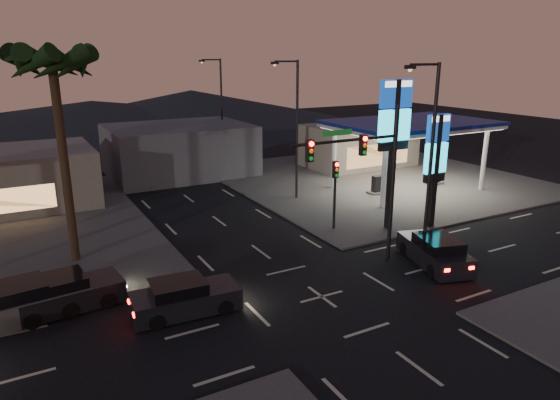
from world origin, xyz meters
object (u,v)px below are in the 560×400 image
gas_station (411,126)px  car_lane_b_mid (63,294)px  pylon_sign_tall (394,125)px  car_lane_b_front (21,303)px  pylon_sign_short (436,154)px  traffic_signal_mast (366,165)px  car_lane_a_front (184,298)px  suv_station (435,252)px

gas_station → car_lane_b_mid: size_ratio=2.50×
pylon_sign_tall → car_lane_b_front: 21.01m
pylon_sign_short → car_lane_b_front: pylon_sign_short is taller
traffic_signal_mast → car_lane_b_mid: bearing=170.7°
car_lane_a_front → car_lane_b_front: 6.45m
pylon_sign_tall → car_lane_a_front: 15.88m
traffic_signal_mast → pylon_sign_short: bearing=19.1°
pylon_sign_short → car_lane_a_front: bearing=-170.1°
car_lane_b_front → pylon_sign_tall: bearing=3.8°
car_lane_b_front → suv_station: (18.68, -3.98, -0.03)m
pylon_sign_short → car_lane_b_mid: bearing=-179.4°
pylon_sign_short → traffic_signal_mast: (-7.24, -2.51, 0.57)m
gas_station → traffic_signal_mast: bearing=-140.7°
car_lane_b_front → car_lane_b_mid: bearing=4.2°
car_lane_b_mid → suv_station: suv_station is taller
traffic_signal_mast → car_lane_a_front: 10.58m
car_lane_a_front → suv_station: size_ratio=0.92×
gas_station → car_lane_b_front: 29.11m
gas_station → car_lane_a_front: gas_station is taller
traffic_signal_mast → car_lane_b_mid: 14.77m
pylon_sign_tall → pylon_sign_short: 3.20m
car_lane_a_front → pylon_sign_short: bearing=9.9°
car_lane_a_front → car_lane_b_mid: 5.11m
pylon_sign_tall → traffic_signal_mast: bearing=-143.5°
pylon_sign_short → car_lane_b_front: (-22.70, -0.35, -3.91)m
pylon_sign_short → suv_station: pylon_sign_short is taller
gas_station → traffic_signal_mast: 15.82m
pylon_sign_short → car_lane_a_front: pylon_sign_short is taller
traffic_signal_mast → suv_station: size_ratio=1.61×
car_lane_a_front → car_lane_b_mid: bearing=148.1°
suv_station → car_lane_b_front: bearing=168.0°
traffic_signal_mast → car_lane_a_front: size_ratio=1.74×
pylon_sign_tall → car_lane_b_front: bearing=-176.2°
gas_station → traffic_signal_mast: size_ratio=1.53×
car_lane_a_front → car_lane_b_front: bearing=156.4°
pylon_sign_tall → traffic_signal_mast: (-4.74, -3.51, -1.17)m
gas_station → car_lane_b_mid: gas_station is taller
gas_station → car_lane_b_mid: 27.59m
gas_station → pylon_sign_tall: bearing=-139.1°
gas_station → traffic_signal_mast: traffic_signal_mast is taller
pylon_sign_short → car_lane_b_mid: (-21.12, -0.23, -3.94)m
car_lane_a_front → suv_station: (12.77, -1.40, 0.04)m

